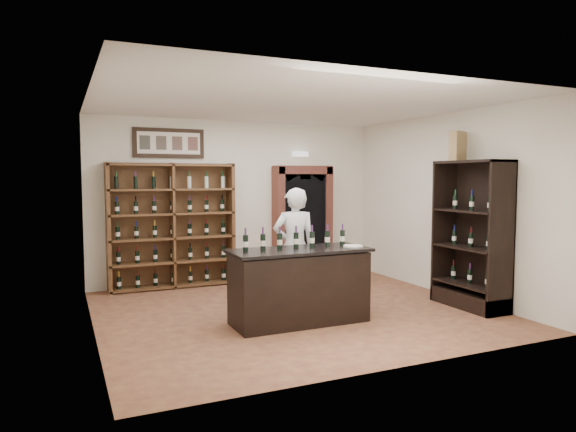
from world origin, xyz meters
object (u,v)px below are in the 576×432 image
object	(u,v)px
wine_shelf	(172,225)
counter_bottle_0	(246,243)
tasting_counter	(299,286)
side_cabinet	(472,257)
shopkeeper	(294,247)
wine_crate	(458,146)

from	to	relation	value
wine_shelf	counter_bottle_0	world-z (taller)	wine_shelf
tasting_counter	counter_bottle_0	xyz separation A→B (m)	(-0.72, 0.11, 0.61)
tasting_counter	side_cabinet	size ratio (longest dim) A/B	0.85
tasting_counter	shopkeeper	world-z (taller)	shopkeeper
shopkeeper	tasting_counter	bearing A→B (deg)	82.14
shopkeeper	wine_crate	world-z (taller)	wine_crate
tasting_counter	wine_crate	world-z (taller)	wine_crate
wine_shelf	shopkeeper	size ratio (longest dim) A/B	1.23
counter_bottle_0	shopkeeper	xyz separation A→B (m)	(1.05, 0.77, -0.21)
counter_bottle_0	side_cabinet	xyz separation A→B (m)	(3.44, -0.41, -0.35)
side_cabinet	wine_shelf	bearing A→B (deg)	139.79
tasting_counter	wine_crate	size ratio (longest dim) A/B	4.19
side_cabinet	wine_crate	world-z (taller)	wine_crate
counter_bottle_0	side_cabinet	size ratio (longest dim) A/B	0.14
shopkeeper	wine_crate	bearing A→B (deg)	173.23
counter_bottle_0	side_cabinet	bearing A→B (deg)	-6.71
wine_shelf	counter_bottle_0	size ratio (longest dim) A/B	7.33
side_cabinet	counter_bottle_0	bearing A→B (deg)	173.29
counter_bottle_0	tasting_counter	bearing A→B (deg)	-8.31
tasting_counter	wine_crate	xyz separation A→B (m)	(2.69, 0.03, 1.93)
side_cabinet	shopkeeper	size ratio (longest dim) A/B	1.23
wine_crate	counter_bottle_0	bearing A→B (deg)	158.68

